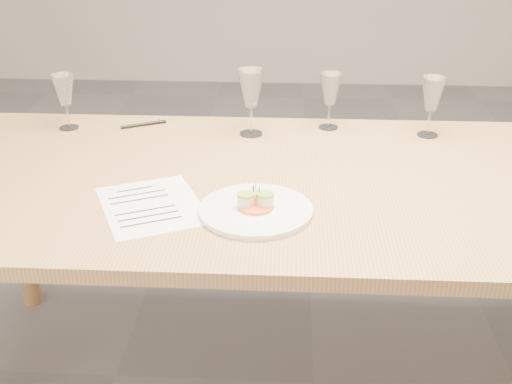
# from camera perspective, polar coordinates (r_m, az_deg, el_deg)

# --- Properties ---
(ground) EXTENTS (7.00, 7.00, 0.00)m
(ground) POSITION_cam_1_polar(r_m,az_deg,el_deg) (2.23, 5.14, -16.56)
(ground) COLOR slate
(ground) RESTS_ON ground
(dining_table) EXTENTS (2.40, 1.00, 0.75)m
(dining_table) POSITION_cam_1_polar(r_m,az_deg,el_deg) (1.84, 5.98, -0.68)
(dining_table) COLOR tan
(dining_table) RESTS_ON ground
(dinner_plate) EXTENTS (0.29, 0.29, 0.07)m
(dinner_plate) POSITION_cam_1_polar(r_m,az_deg,el_deg) (1.61, -0.03, -1.54)
(dinner_plate) COLOR white
(dinner_plate) RESTS_ON dining_table
(recipe_sheet) EXTENTS (0.35, 0.38, 0.00)m
(recipe_sheet) POSITION_cam_1_polar(r_m,az_deg,el_deg) (1.67, -9.25, -1.19)
(recipe_sheet) COLOR white
(recipe_sheet) RESTS_ON dining_table
(ballpoint_pen) EXTENTS (0.15, 0.08, 0.01)m
(ballpoint_pen) POSITION_cam_1_polar(r_m,az_deg,el_deg) (2.23, -9.96, 5.94)
(ballpoint_pen) COLOR black
(ballpoint_pen) RESTS_ON dining_table
(wine_glass_0) EXTENTS (0.07, 0.07, 0.18)m
(wine_glass_0) POSITION_cam_1_polar(r_m,az_deg,el_deg) (2.22, -16.68, 8.59)
(wine_glass_0) COLOR white
(wine_glass_0) RESTS_ON dining_table
(wine_glass_1) EXTENTS (0.09, 0.09, 0.22)m
(wine_glass_1) POSITION_cam_1_polar(r_m,az_deg,el_deg) (2.07, -0.45, 9.09)
(wine_glass_1) COLOR white
(wine_glass_1) RESTS_ON dining_table
(wine_glass_2) EXTENTS (0.08, 0.08, 0.19)m
(wine_glass_2) POSITION_cam_1_polar(r_m,az_deg,el_deg) (2.15, 6.62, 8.98)
(wine_glass_2) COLOR white
(wine_glass_2) RESTS_ON dining_table
(wine_glass_3) EXTENTS (0.08, 0.08, 0.19)m
(wine_glass_3) POSITION_cam_1_polar(r_m,az_deg,el_deg) (2.14, 15.41, 8.29)
(wine_glass_3) COLOR white
(wine_glass_3) RESTS_ON dining_table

